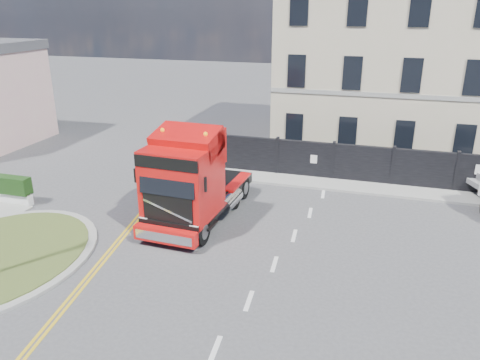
% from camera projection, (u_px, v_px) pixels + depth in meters
% --- Properties ---
extents(ground, '(120.00, 120.00, 0.00)m').
position_uv_depth(ground, '(202.00, 248.00, 17.97)').
color(ground, '#424244').
rests_on(ground, ground).
extents(hoarding_fence, '(18.80, 0.25, 2.00)m').
position_uv_depth(hoarding_fence, '(383.00, 166.00, 23.96)').
color(hoarding_fence, black).
rests_on(hoarding_fence, ground).
extents(georgian_building, '(12.30, 10.30, 12.80)m').
position_uv_depth(georgian_building, '(383.00, 56.00, 29.17)').
color(georgian_building, beige).
rests_on(georgian_building, ground).
extents(pavement_far, '(20.00, 1.60, 0.12)m').
position_uv_depth(pavement_far, '(370.00, 188.00, 23.63)').
color(pavement_far, gray).
rests_on(pavement_far, ground).
extents(truck, '(2.91, 7.00, 4.12)m').
position_uv_depth(truck, '(190.00, 184.00, 19.27)').
color(truck, black).
rests_on(truck, ground).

